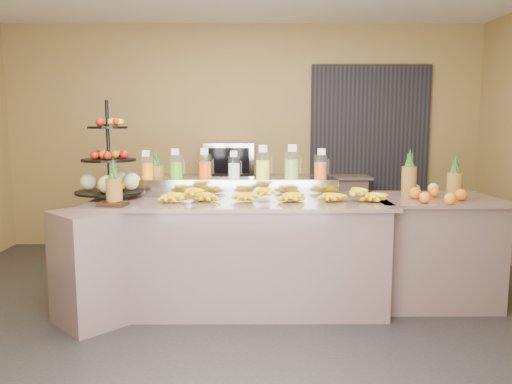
{
  "coord_description": "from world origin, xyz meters",
  "views": [
    {
      "loc": [
        0.12,
        -3.9,
        1.57
      ],
      "look_at": [
        0.14,
        0.3,
        0.99
      ],
      "focal_mm": 35.0,
      "sensor_mm": 36.0,
      "label": 1
    }
  ],
  "objects_px": {
    "right_fruit_pile": "(433,189)",
    "oven_warmer": "(230,159)",
    "pitcher_tray": "(234,186)",
    "fruit_stand": "(114,173)",
    "condiment_caddy": "(113,204)",
    "banana_heap": "(270,193)"
  },
  "relations": [
    {
      "from": "pitcher_tray",
      "to": "oven_warmer",
      "type": "height_order",
      "value": "oven_warmer"
    },
    {
      "from": "banana_heap",
      "to": "right_fruit_pile",
      "type": "xyz_separation_m",
      "value": [
        1.4,
        0.09,
        0.02
      ]
    },
    {
      "from": "condiment_caddy",
      "to": "right_fruit_pile",
      "type": "height_order",
      "value": "right_fruit_pile"
    },
    {
      "from": "banana_heap",
      "to": "condiment_caddy",
      "type": "bearing_deg",
      "value": -168.35
    },
    {
      "from": "fruit_stand",
      "to": "condiment_caddy",
      "type": "bearing_deg",
      "value": -57.31
    },
    {
      "from": "oven_warmer",
      "to": "right_fruit_pile",
      "type": "bearing_deg",
      "value": -45.57
    },
    {
      "from": "condiment_caddy",
      "to": "oven_warmer",
      "type": "xyz_separation_m",
      "value": [
        0.81,
        2.29,
        0.19
      ]
    },
    {
      "from": "banana_heap",
      "to": "right_fruit_pile",
      "type": "bearing_deg",
      "value": 3.61
    },
    {
      "from": "pitcher_tray",
      "to": "condiment_caddy",
      "type": "xyz_separation_m",
      "value": [
        -0.93,
        -0.62,
        -0.06
      ]
    },
    {
      "from": "fruit_stand",
      "to": "condiment_caddy",
      "type": "xyz_separation_m",
      "value": [
        0.12,
        -0.47,
        -0.2
      ]
    },
    {
      "from": "banana_heap",
      "to": "condiment_caddy",
      "type": "distance_m",
      "value": 1.26
    },
    {
      "from": "fruit_stand",
      "to": "condiment_caddy",
      "type": "relative_size",
      "value": 3.98
    },
    {
      "from": "banana_heap",
      "to": "pitcher_tray",
      "type": "bearing_deg",
      "value": 130.16
    },
    {
      "from": "banana_heap",
      "to": "condiment_caddy",
      "type": "height_order",
      "value": "banana_heap"
    },
    {
      "from": "fruit_stand",
      "to": "condiment_caddy",
      "type": "height_order",
      "value": "fruit_stand"
    },
    {
      "from": "pitcher_tray",
      "to": "fruit_stand",
      "type": "distance_m",
      "value": 1.06
    },
    {
      "from": "banana_heap",
      "to": "oven_warmer",
      "type": "distance_m",
      "value": 2.09
    },
    {
      "from": "fruit_stand",
      "to": "banana_heap",
      "type": "bearing_deg",
      "value": 9.8
    },
    {
      "from": "right_fruit_pile",
      "to": "oven_warmer",
      "type": "bearing_deg",
      "value": 133.14
    },
    {
      "from": "condiment_caddy",
      "to": "oven_warmer",
      "type": "bearing_deg",
      "value": 70.57
    },
    {
      "from": "pitcher_tray",
      "to": "fruit_stand",
      "type": "height_order",
      "value": "fruit_stand"
    },
    {
      "from": "pitcher_tray",
      "to": "right_fruit_pile",
      "type": "height_order",
      "value": "right_fruit_pile"
    }
  ]
}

